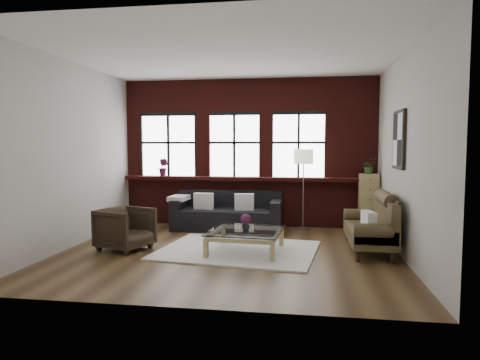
# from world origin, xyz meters

# --- Properties ---
(floor) EXTENTS (5.50, 5.50, 0.00)m
(floor) POSITION_xyz_m (0.00, 0.00, 0.00)
(floor) COLOR #432E18
(floor) RESTS_ON ground
(ceiling) EXTENTS (5.50, 5.50, 0.00)m
(ceiling) POSITION_xyz_m (0.00, 0.00, 3.20)
(ceiling) COLOR white
(ceiling) RESTS_ON ground
(wall_back) EXTENTS (5.50, 0.00, 5.50)m
(wall_back) POSITION_xyz_m (0.00, 2.50, 1.60)
(wall_back) COLOR #B8B3AB
(wall_back) RESTS_ON ground
(wall_front) EXTENTS (5.50, 0.00, 5.50)m
(wall_front) POSITION_xyz_m (0.00, -2.50, 1.60)
(wall_front) COLOR #B8B3AB
(wall_front) RESTS_ON ground
(wall_left) EXTENTS (0.00, 5.00, 5.00)m
(wall_left) POSITION_xyz_m (-2.75, 0.00, 1.60)
(wall_left) COLOR #B8B3AB
(wall_left) RESTS_ON ground
(wall_right) EXTENTS (0.00, 5.00, 5.00)m
(wall_right) POSITION_xyz_m (2.75, 0.00, 1.60)
(wall_right) COLOR #B8B3AB
(wall_right) RESTS_ON ground
(brick_backwall) EXTENTS (5.50, 0.12, 3.20)m
(brick_backwall) POSITION_xyz_m (0.00, 2.44, 1.60)
(brick_backwall) COLOR #4C1511
(brick_backwall) RESTS_ON floor
(sill_ledge) EXTENTS (5.50, 0.30, 0.08)m
(sill_ledge) POSITION_xyz_m (0.00, 2.35, 1.04)
(sill_ledge) COLOR #4C1511
(sill_ledge) RESTS_ON brick_backwall
(window_left) EXTENTS (1.38, 0.10, 1.50)m
(window_left) POSITION_xyz_m (-1.80, 2.45, 1.75)
(window_left) COLOR black
(window_left) RESTS_ON brick_backwall
(window_mid) EXTENTS (1.38, 0.10, 1.50)m
(window_mid) POSITION_xyz_m (-0.30, 2.45, 1.75)
(window_mid) COLOR black
(window_mid) RESTS_ON brick_backwall
(window_right) EXTENTS (1.38, 0.10, 1.50)m
(window_right) POSITION_xyz_m (1.10, 2.45, 1.75)
(window_right) COLOR black
(window_right) RESTS_ON brick_backwall
(wall_poster) EXTENTS (0.05, 0.74, 0.94)m
(wall_poster) POSITION_xyz_m (2.72, 0.30, 1.85)
(wall_poster) COLOR black
(wall_poster) RESTS_ON wall_right
(shag_rug) EXTENTS (2.77, 2.30, 0.03)m
(shag_rug) POSITION_xyz_m (0.14, 0.09, 0.01)
(shag_rug) COLOR silver
(shag_rug) RESTS_ON floor
(dark_sofa) EXTENTS (2.26, 0.91, 0.82)m
(dark_sofa) POSITION_xyz_m (-0.37, 1.90, 0.41)
(dark_sofa) COLOR black
(dark_sofa) RESTS_ON floor
(pillow_a) EXTENTS (0.41, 0.17, 0.34)m
(pillow_a) POSITION_xyz_m (-0.85, 1.80, 0.60)
(pillow_a) COLOR silver
(pillow_a) RESTS_ON dark_sofa
(pillow_b) EXTENTS (0.42, 0.19, 0.34)m
(pillow_b) POSITION_xyz_m (0.01, 1.80, 0.60)
(pillow_b) COLOR silver
(pillow_b) RESTS_ON dark_sofa
(vintage_settee) EXTENTS (0.77, 1.72, 0.92)m
(vintage_settee) POSITION_xyz_m (2.30, 0.43, 0.46)
(vintage_settee) COLOR #43381F
(vintage_settee) RESTS_ON floor
(pillow_settee) EXTENTS (0.20, 0.40, 0.34)m
(pillow_settee) POSITION_xyz_m (2.22, -0.10, 0.57)
(pillow_settee) COLOR silver
(pillow_settee) RESTS_ON vintage_settee
(armchair) EXTENTS (0.99, 0.98, 0.71)m
(armchair) POSITION_xyz_m (-1.75, -0.11, 0.36)
(armchair) COLOR black
(armchair) RESTS_ON floor
(coffee_table) EXTENTS (1.25, 1.25, 0.39)m
(coffee_table) POSITION_xyz_m (0.29, -0.02, 0.18)
(coffee_table) COLOR tan
(coffee_table) RESTS_ON shag_rug
(vase) EXTENTS (0.17, 0.17, 0.15)m
(vase) POSITION_xyz_m (0.29, -0.02, 0.45)
(vase) COLOR #B2B2B2
(vase) RESTS_ON coffee_table
(flowers) EXTENTS (0.17, 0.17, 0.17)m
(flowers) POSITION_xyz_m (0.29, -0.02, 0.56)
(flowers) COLOR #511B42
(flowers) RESTS_ON vase
(drawer_chest) EXTENTS (0.36, 0.36, 1.19)m
(drawer_chest) POSITION_xyz_m (2.53, 2.10, 0.59)
(drawer_chest) COLOR tan
(drawer_chest) RESTS_ON floor
(potted_plant_top) EXTENTS (0.34, 0.31, 0.32)m
(potted_plant_top) POSITION_xyz_m (2.53, 2.10, 1.35)
(potted_plant_top) COLOR #2D5923
(potted_plant_top) RESTS_ON drawer_chest
(floor_lamp) EXTENTS (0.40, 0.40, 1.83)m
(floor_lamp) POSITION_xyz_m (1.21, 2.16, 0.92)
(floor_lamp) COLOR #A5A5A8
(floor_lamp) RESTS_ON floor
(sill_plant) EXTENTS (0.27, 0.25, 0.40)m
(sill_plant) POSITION_xyz_m (-1.89, 2.32, 1.28)
(sill_plant) COLOR #511B42
(sill_plant) RESTS_ON sill_ledge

